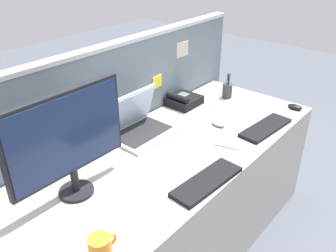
# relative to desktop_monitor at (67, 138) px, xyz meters

# --- Properties ---
(ground_plane) EXTENTS (10.00, 10.00, 0.00)m
(ground_plane) POSITION_rel_desktop_monitor_xyz_m (0.60, -0.11, -1.04)
(ground_plane) COLOR #4C515B
(desk) EXTENTS (2.01, 0.81, 0.75)m
(desk) POSITION_rel_desktop_monitor_xyz_m (0.60, -0.11, -0.67)
(desk) COLOR #ADA89E
(desk) RESTS_ON ground_plane
(cubicle_divider) EXTENTS (2.20, 0.08, 1.27)m
(cubicle_divider) POSITION_rel_desktop_monitor_xyz_m (0.60, 0.34, -0.40)
(cubicle_divider) COLOR slate
(cubicle_divider) RESTS_ON ground_plane
(desktop_monitor) EXTENTS (0.58, 0.16, 0.50)m
(desktop_monitor) POSITION_rel_desktop_monitor_xyz_m (0.00, 0.00, 0.00)
(desktop_monitor) COLOR black
(desktop_monitor) RESTS_ON desk
(laptop) EXTENTS (0.37, 0.29, 0.26)m
(laptop) POSITION_rel_desktop_monitor_xyz_m (0.59, 0.16, -0.23)
(laptop) COLOR silver
(laptop) RESTS_ON desk
(desk_phone) EXTENTS (0.21, 0.19, 0.09)m
(desk_phone) POSITION_rel_desktop_monitor_xyz_m (1.08, 0.20, -0.26)
(desk_phone) COLOR black
(desk_phone) RESTS_ON desk
(keyboard_main) EXTENTS (0.41, 0.16, 0.02)m
(keyboard_main) POSITION_rel_desktop_monitor_xyz_m (0.45, -0.43, -0.28)
(keyboard_main) COLOR black
(keyboard_main) RESTS_ON desk
(keyboard_spare) EXTENTS (0.41, 0.17, 0.02)m
(keyboard_spare) POSITION_rel_desktop_monitor_xyz_m (1.12, -0.40, -0.28)
(keyboard_spare) COLOR black
(keyboard_spare) RESTS_ON desk
(computer_mouse_right_hand) EXTENTS (0.08, 0.11, 0.03)m
(computer_mouse_right_hand) POSITION_rel_desktop_monitor_xyz_m (0.98, -0.15, -0.28)
(computer_mouse_right_hand) COLOR #B2B5BC
(computer_mouse_right_hand) RESTS_ON desk
(computer_mouse_left_hand) EXTENTS (0.06, 0.10, 0.03)m
(computer_mouse_left_hand) POSITION_rel_desktop_monitor_xyz_m (1.51, -0.43, -0.28)
(computer_mouse_left_hand) COLOR black
(computer_mouse_left_hand) RESTS_ON desk
(pen_cup) EXTENTS (0.07, 0.07, 0.19)m
(pen_cup) POSITION_rel_desktop_monitor_xyz_m (1.39, 0.04, -0.24)
(pen_cup) COLOR #333338
(pen_cup) RESTS_ON desk
(cell_phone_white_slab) EXTENTS (0.16, 0.16, 0.01)m
(cell_phone_white_slab) POSITION_rel_desktop_monitor_xyz_m (1.24, -0.03, -0.29)
(cell_phone_white_slab) COLOR silver
(cell_phone_white_slab) RESTS_ON desk
(cell_phone_silver_slab) EXTENTS (0.11, 0.16, 0.01)m
(cell_phone_silver_slab) POSITION_rel_desktop_monitor_xyz_m (0.82, -0.32, -0.29)
(cell_phone_silver_slab) COLOR #B7BAC1
(cell_phone_silver_slab) RESTS_ON desk
(coffee_mug) EXTENTS (0.12, 0.09, 0.10)m
(coffee_mug) POSITION_rel_desktop_monitor_xyz_m (-0.18, -0.39, -0.24)
(coffee_mug) COLOR orange
(coffee_mug) RESTS_ON desk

